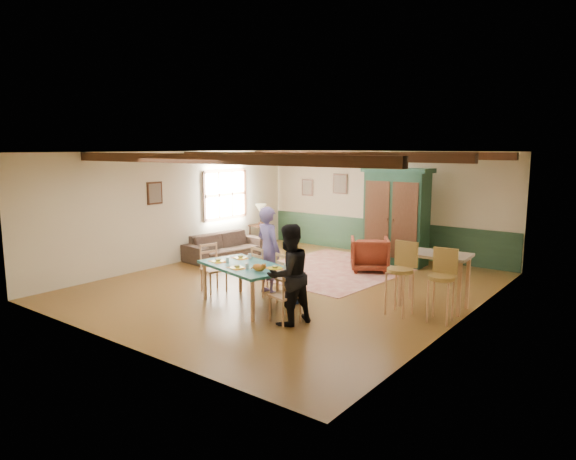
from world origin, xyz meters
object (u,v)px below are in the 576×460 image
Objects in this scene: armoire at (396,216)px; counter_table at (434,280)px; dining_chair_far_right at (291,278)px; dining_chair_end_left at (214,268)px; person_man at (268,250)px; end_table at (261,236)px; dining_table at (246,285)px; dining_chair_far_left at (265,270)px; table_lamp at (261,214)px; person_child at (294,276)px; cat at (259,267)px; dining_chair_end_right at (285,294)px; bar_stool_right at (441,286)px; sofa at (225,246)px; bar_stool_left at (400,279)px; person_woman at (289,275)px; armchair at (370,254)px.

armoire is 1.96× the size of counter_table.
dining_chair_end_left is at bearing 24.92° from dining_chair_far_right.
end_table is (-3.16, 3.48, -0.53)m from person_man.
armoire is at bearing 82.42° from dining_table.
table_lamp is at bearing -34.30° from dining_chair_far_left.
dining_chair_far_left and dining_chair_far_right have the same top height.
person_child is 2.79× the size of cat.
counter_table is at bearing -52.44° from armoire.
bar_stool_right is (1.98, 1.54, 0.13)m from dining_chair_end_right.
dining_chair_far_right is 1.59× the size of table_lamp.
dining_chair_end_right is 5.11m from sofa.
armoire is 3.95m from bar_stool_left.
dining_chair_end_left is 1.00× the size of dining_chair_end_right.
person_man is 0.86m from person_child.
person_woman is at bearing -124.85° from bar_stool_left.
dining_chair_end_right is at bearing -118.35° from sofa.
person_woman is 1.37× the size of counter_table.
person_woman is at bearing 156.43° from dining_chair_far_left.
dining_chair_far_right is 0.08m from person_child.
dining_chair_far_left is 0.43× the size of sofa.
person_man reaches higher than dining_chair_far_right.
person_man is at bearing 136.55° from cat.
dining_table is 0.71m from cat.
dining_chair_far_right is 2.64× the size of cat.
dining_table is 1.48× the size of bar_stool_right.
person_child is (0.76, -0.19, -0.35)m from person_man.
dining_chair_far_left is at bearing -116.28° from sofa.
armoire is (0.62, 4.69, 0.79)m from dining_table.
armchair is at bearing -67.82° from sofa.
dining_table is 1.13m from dining_chair_end_left.
dining_chair_end_left is (-1.64, -0.31, 0.00)m from dining_chair_far_right.
sofa is at bearing -14.14° from person_child.
armoire is 3.63× the size of end_table.
dining_chair_far_right is 0.40× the size of armoire.
bar_stool_left is 1.04× the size of bar_stool_right.
person_woman is at bearing 90.00° from dining_chair_end_right.
table_lamp is 7.12m from bar_stool_right.
end_table is at bearing -121.40° from person_woman.
table_lamp is at bearing -121.40° from person_woman.
person_man is 0.79× the size of sofa.
dining_table is 0.76× the size of armoire.
armchair is 0.70× the size of bar_stool_left.
bar_stool_left is 0.69m from bar_stool_right.
bar_stool_right is at bearing 44.26° from cat.
dining_table is at bearing -162.71° from bar_stool_right.
dining_chair_far_right is 1.14m from person_woman.
counter_table is (2.12, 1.26, -0.00)m from person_child.
dining_chair_end_left is 1.59× the size of table_lamp.
cat is 2.98m from bar_stool_right.
dining_table is 1.43× the size of bar_stool_left.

